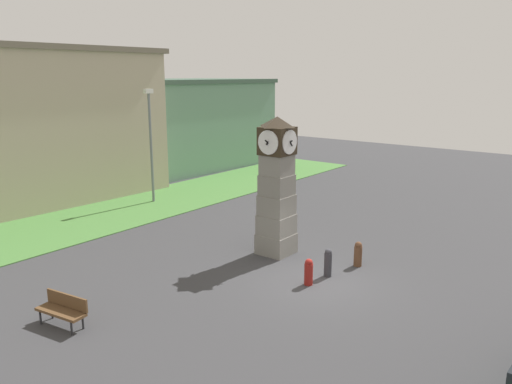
# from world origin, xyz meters

# --- Properties ---
(ground_plane) EXTENTS (69.91, 69.91, 0.00)m
(ground_plane) POSITION_xyz_m (0.00, 0.00, 0.00)
(ground_plane) COLOR #38383A
(clock_tower) EXTENTS (1.52, 1.43, 5.47)m
(clock_tower) POSITION_xyz_m (1.47, 2.77, 2.65)
(clock_tower) COLOR gray
(clock_tower) RESTS_ON ground_plane
(bollard_near_tower) EXTENTS (0.30, 0.30, 0.93)m
(bollard_near_tower) POSITION_xyz_m (-0.37, 0.08, 0.47)
(bollard_near_tower) COLOR maroon
(bollard_near_tower) RESTS_ON ground_plane
(bollard_mid_row) EXTENTS (0.27, 0.27, 1.03)m
(bollard_mid_row) POSITION_xyz_m (0.67, -0.07, 0.52)
(bollard_mid_row) COLOR #333338
(bollard_mid_row) RESTS_ON ground_plane
(bollard_far_row) EXTENTS (0.30, 0.30, 0.95)m
(bollard_far_row) POSITION_xyz_m (2.22, -0.46, 0.48)
(bollard_far_row) COLOR brown
(bollard_far_row) RESTS_ON ground_plane
(bench) EXTENTS (0.77, 1.66, 0.90)m
(bench) POSITION_xyz_m (-7.11, 4.07, 0.52)
(bench) COLOR brown
(bench) RESTS_ON ground_plane
(street_lamp_near_road) EXTENTS (0.50, 0.24, 6.26)m
(street_lamp_near_road) POSITION_xyz_m (3.91, 13.06, 3.62)
(street_lamp_near_road) COLOR slate
(street_lamp_near_road) RESTS_ON ground_plane
(storefront_low_left) EXTENTS (12.28, 9.58, 6.67)m
(storefront_low_left) POSITION_xyz_m (13.54, 20.37, 3.34)
(storefront_low_left) COLOR gray
(storefront_low_left) RESTS_ON ground_plane
(grass_verge_far) EXTENTS (41.94, 5.73, 0.04)m
(grass_verge_far) POSITION_xyz_m (0.00, 12.82, 0.02)
(grass_verge_far) COLOR #477A38
(grass_verge_far) RESTS_ON ground_plane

